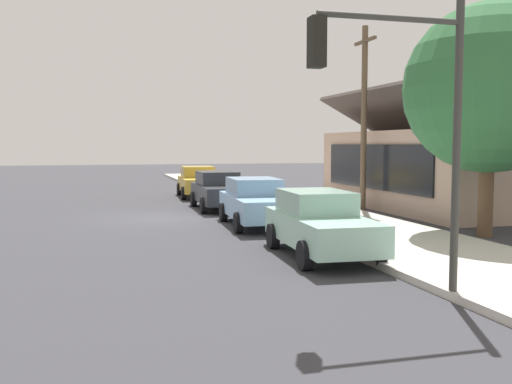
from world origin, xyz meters
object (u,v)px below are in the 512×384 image
object	(u,v)px
car_charcoal	(219,190)
utility_pole_wooden	(364,115)
car_seafoam	(320,223)
traffic_light_main	(402,99)
car_mustard	(198,181)
fire_hydrant_red	(281,205)
car_skyblue	(256,202)
shade_tree	(489,89)

from	to	relation	value
car_charcoal	utility_pole_wooden	distance (m)	6.78
car_seafoam	traffic_light_main	distance (m)	5.16
car_mustard	fire_hydrant_red	xyz separation A→B (m)	(9.66, 1.42, -0.32)
car_charcoal	car_seafoam	xyz separation A→B (m)	(10.97, 0.22, -0.00)
car_charcoal	car_skyblue	distance (m)	5.35
car_skyblue	traffic_light_main	bearing A→B (deg)	1.74
fire_hydrant_red	car_skyblue	bearing A→B (deg)	-41.21
car_skyblue	utility_pole_wooden	world-z (taller)	utility_pole_wooden
shade_tree	utility_pole_wooden	xyz separation A→B (m)	(-7.13, -0.52, -0.43)
car_skyblue	car_seafoam	world-z (taller)	same
car_charcoal	fire_hydrant_red	world-z (taller)	car_charcoal
car_seafoam	car_mustard	bearing A→B (deg)	-177.17
utility_pole_wooden	traffic_light_main	bearing A→B (deg)	-23.38
car_charcoal	utility_pole_wooden	xyz separation A→B (m)	(2.28, 5.58, 3.11)
car_mustard	car_seafoam	distance (m)	16.91
shade_tree	traffic_light_main	size ratio (longest dim) A/B	1.32
fire_hydrant_red	traffic_light_main	bearing A→B (deg)	-8.11
car_seafoam	fire_hydrant_red	world-z (taller)	car_seafoam
traffic_light_main	car_seafoam	bearing A→B (deg)	176.14
shade_tree	traffic_light_main	bearing A→B (deg)	-46.04
shade_tree	car_charcoal	bearing A→B (deg)	-147.05
car_seafoam	shade_tree	bearing A→B (deg)	107.52
shade_tree	fire_hydrant_red	bearing A→B (deg)	-141.51
shade_tree	utility_pole_wooden	bearing A→B (deg)	-175.84
car_skyblue	fire_hydrant_red	distance (m)	2.18
car_mustard	shade_tree	distance (m)	16.83
traffic_light_main	utility_pole_wooden	xyz separation A→B (m)	(-13.09, 5.66, 0.44)
car_mustard	fire_hydrant_red	distance (m)	9.77
car_skyblue	car_seafoam	bearing A→B (deg)	3.69
fire_hydrant_red	shade_tree	bearing A→B (deg)	38.49
traffic_light_main	shade_tree	bearing A→B (deg)	133.96
car_skyblue	utility_pole_wooden	bearing A→B (deg)	122.66
utility_pole_wooden	fire_hydrant_red	distance (m)	5.47
utility_pole_wooden	fire_hydrant_red	size ratio (longest dim) A/B	10.56
car_mustard	fire_hydrant_red	size ratio (longest dim) A/B	6.44
car_mustard	car_seafoam	xyz separation A→B (m)	(16.91, 0.05, -0.00)
car_skyblue	shade_tree	world-z (taller)	shade_tree
traffic_light_main	fire_hydrant_red	xyz separation A→B (m)	(-11.64, 1.66, -2.99)
traffic_light_main	fire_hydrant_red	world-z (taller)	traffic_light_main
car_seafoam	traffic_light_main	world-z (taller)	traffic_light_main
car_charcoal	traffic_light_main	world-z (taller)	traffic_light_main
utility_pole_wooden	fire_hydrant_red	world-z (taller)	utility_pole_wooden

